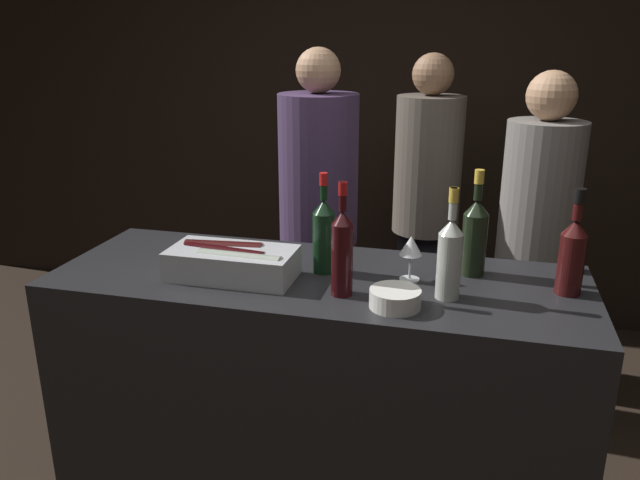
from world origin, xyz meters
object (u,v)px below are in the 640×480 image
at_px(ice_bin_with_bottles, 231,261).
at_px(bowl_white, 395,298).
at_px(champagne_bottle, 475,234).
at_px(red_wine_bottle_tall, 342,250).
at_px(wine_glass, 411,247).
at_px(red_wine_bottle_black_foil, 572,253).
at_px(person_blond_tee, 426,199).
at_px(candle_votive, 574,265).
at_px(person_in_hoodie, 536,236).
at_px(person_grey_polo, 318,209).
at_px(red_wine_bottle_burgundy, 324,234).
at_px(rose_wine_bottle, 450,256).

distance_m(ice_bin_with_bottles, bowl_white, 0.60).
relative_size(champagne_bottle, red_wine_bottle_tall, 1.00).
height_order(bowl_white, wine_glass, wine_glass).
bearing_deg(bowl_white, red_wine_bottle_black_foil, 25.27).
distance_m(ice_bin_with_bottles, red_wine_bottle_black_foil, 1.13).
distance_m(champagne_bottle, red_wine_bottle_black_foil, 0.32).
bearing_deg(person_blond_tee, bowl_white, -52.73).
distance_m(candle_votive, person_in_hoodie, 0.59).
relative_size(bowl_white, red_wine_bottle_tall, 0.43).
bearing_deg(person_blond_tee, candle_votive, -23.05).
xyz_separation_m(candle_votive, champagne_bottle, (-0.35, -0.12, 0.12)).
relative_size(wine_glass, red_wine_bottle_tall, 0.43).
relative_size(ice_bin_with_bottles, person_grey_polo, 0.25).
height_order(candle_votive, person_in_hoodie, person_in_hoodie).
bearing_deg(wine_glass, red_wine_bottle_black_foil, 1.19).
height_order(bowl_white, red_wine_bottle_burgundy, red_wine_bottle_burgundy).
bearing_deg(ice_bin_with_bottles, rose_wine_bottle, 0.54).
bearing_deg(bowl_white, person_in_hoodie, 64.91).
relative_size(bowl_white, red_wine_bottle_black_foil, 0.46).
distance_m(candle_votive, rose_wine_bottle, 0.56).
bearing_deg(wine_glass, person_in_hoodie, 59.66).
bearing_deg(champagne_bottle, candle_votive, 18.90).
height_order(champagne_bottle, person_grey_polo, person_grey_polo).
relative_size(rose_wine_bottle, person_blond_tee, 0.21).
distance_m(wine_glass, rose_wine_bottle, 0.18).
xyz_separation_m(bowl_white, person_in_hoodie, (0.49, 1.05, -0.09)).
distance_m(candle_votive, champagne_bottle, 0.39).
distance_m(bowl_white, rose_wine_bottle, 0.22).
bearing_deg(candle_votive, ice_bin_with_bottles, -162.79).
relative_size(wine_glass, candle_votive, 2.50).
height_order(ice_bin_with_bottles, candle_votive, ice_bin_with_bottles).
height_order(person_in_hoodie, person_grey_polo, person_grey_polo).
bearing_deg(person_blond_tee, wine_glass, -51.66).
xyz_separation_m(ice_bin_with_bottles, red_wine_bottle_tall, (0.40, -0.05, 0.09)).
distance_m(person_blond_tee, person_grey_polo, 0.62).
bearing_deg(red_wine_bottle_burgundy, rose_wine_bottle, -15.81).
bearing_deg(person_blond_tee, person_grey_polo, -107.51).
bearing_deg(person_in_hoodie, person_blond_tee, 154.58).
relative_size(red_wine_bottle_tall, person_in_hoodie, 0.23).
bearing_deg(red_wine_bottle_tall, rose_wine_bottle, 10.08).
height_order(red_wine_bottle_tall, person_in_hoodie, person_in_hoodie).
bearing_deg(ice_bin_with_bottles, bowl_white, -10.66).
height_order(bowl_white, red_wine_bottle_tall, red_wine_bottle_tall).
xyz_separation_m(champagne_bottle, red_wine_bottle_burgundy, (-0.51, -0.11, -0.00)).
relative_size(champagne_bottle, person_blond_tee, 0.22).
distance_m(ice_bin_with_bottles, rose_wine_bottle, 0.74).
relative_size(red_wine_bottle_tall, person_blond_tee, 0.22).
bearing_deg(candle_votive, person_grey_polo, 149.88).
bearing_deg(ice_bin_with_bottles, wine_glass, 12.15).
distance_m(champagne_bottle, person_in_hoodie, 0.78).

